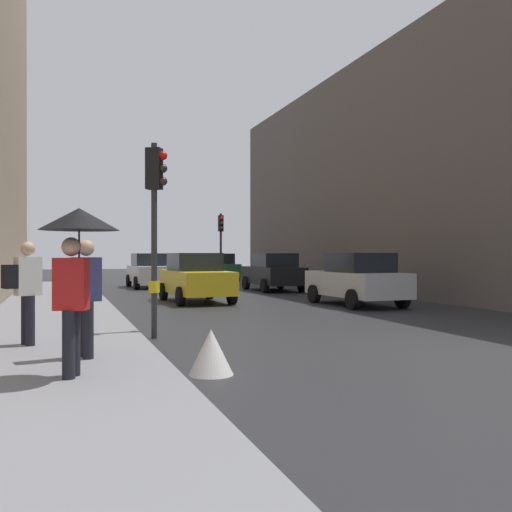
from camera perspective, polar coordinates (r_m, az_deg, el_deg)
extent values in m
plane|color=#28282B|center=(11.20, 20.39, -8.64)|extent=(120.00, 120.00, 0.00)
cube|color=gray|center=(14.67, -19.42, -6.23)|extent=(3.29, 40.00, 0.16)
cube|color=#5B514C|center=(27.68, 23.58, 7.44)|extent=(12.00, 35.39, 10.45)
cylinder|color=#2D2D2D|center=(11.82, -10.11, 1.50)|extent=(0.12, 0.12, 3.98)
cube|color=black|center=(11.95, -10.12, 8.56)|extent=(0.38, 0.36, 0.84)
cube|color=yellow|center=(11.84, -10.11, -3.05)|extent=(0.24, 0.25, 0.24)
sphere|color=red|center=(11.92, -9.26, 9.85)|extent=(0.18, 0.18, 0.18)
sphere|color=#2D231E|center=(11.88, -9.26, 8.61)|extent=(0.18, 0.18, 0.18)
sphere|color=#2D231E|center=(11.84, -9.26, 7.36)|extent=(0.18, 0.18, 0.18)
cylinder|color=#2D2D2D|center=(30.02, -3.53, 0.58)|extent=(0.12, 0.12, 3.85)
cube|color=black|center=(30.06, -3.53, 3.26)|extent=(0.25, 0.31, 0.84)
cube|color=yellow|center=(30.03, -3.53, -1.09)|extent=(0.21, 0.17, 0.24)
sphere|color=red|center=(29.90, -3.45, 3.78)|extent=(0.18, 0.18, 0.18)
sphere|color=#2D231E|center=(29.88, -3.45, 3.28)|extent=(0.18, 0.18, 0.18)
sphere|color=#2D231E|center=(29.87, -3.45, 2.78)|extent=(0.18, 0.18, 0.18)
cube|color=black|center=(26.91, 1.70, -1.94)|extent=(1.80, 4.20, 0.80)
cube|color=black|center=(26.66, 1.89, -0.42)|extent=(1.60, 2.00, 0.64)
cylinder|color=black|center=(27.91, -1.01, -2.69)|extent=(0.22, 0.64, 0.64)
cylinder|color=black|center=(28.51, 2.44, -2.63)|extent=(0.22, 0.64, 0.64)
cylinder|color=black|center=(25.35, 0.86, -2.98)|extent=(0.22, 0.64, 0.64)
cylinder|color=black|center=(26.01, 4.60, -2.90)|extent=(0.22, 0.64, 0.64)
cube|color=yellow|center=(20.65, -5.99, -2.59)|extent=(1.97, 4.27, 0.80)
cube|color=black|center=(20.87, -6.17, -0.58)|extent=(1.68, 2.06, 0.64)
cylinder|color=black|center=(19.65, -2.41, -3.90)|extent=(0.25, 0.65, 0.64)
cylinder|color=black|center=(19.15, -7.53, -4.00)|extent=(0.25, 0.65, 0.64)
cylinder|color=black|center=(22.22, -4.65, -3.43)|extent=(0.25, 0.65, 0.64)
cylinder|color=black|center=(21.77, -9.21, -3.50)|extent=(0.25, 0.65, 0.64)
cube|color=#2D6038|center=(35.61, -4.02, -1.43)|extent=(2.09, 4.31, 0.80)
cube|color=black|center=(35.36, -3.89, -0.27)|extent=(1.73, 2.11, 0.64)
cylinder|color=black|center=(36.64, -6.03, -2.01)|extent=(0.26, 0.65, 0.64)
cylinder|color=black|center=(37.19, -3.38, -1.97)|extent=(0.26, 0.65, 0.64)
cylinder|color=black|center=(34.06, -4.72, -2.17)|extent=(0.26, 0.65, 0.64)
cylinder|color=black|center=(34.66, -1.89, -2.13)|extent=(0.26, 0.65, 0.64)
cube|color=#BCBCC1|center=(19.50, 9.94, -2.75)|extent=(1.92, 4.25, 0.80)
cube|color=black|center=(19.26, 10.31, -0.65)|extent=(1.65, 2.04, 0.64)
cylinder|color=black|center=(20.29, 5.80, -3.77)|extent=(0.24, 0.65, 0.64)
cylinder|color=black|center=(21.14, 10.19, -3.61)|extent=(0.24, 0.65, 0.64)
cylinder|color=black|center=(17.91, 9.63, -4.29)|extent=(0.24, 0.65, 0.64)
cylinder|color=black|center=(18.87, 14.38, -4.07)|extent=(0.24, 0.65, 0.64)
cube|color=silver|center=(29.85, -10.50, -1.74)|extent=(1.93, 4.25, 0.80)
cube|color=black|center=(30.08, -10.58, -0.35)|extent=(1.66, 2.05, 0.64)
cylinder|color=black|center=(28.72, -8.25, -2.61)|extent=(0.24, 0.65, 0.64)
cylinder|color=black|center=(28.39, -11.81, -2.64)|extent=(0.24, 0.65, 0.64)
cylinder|color=black|center=(31.36, -9.31, -2.38)|extent=(0.24, 0.65, 0.64)
cylinder|color=black|center=(31.06, -12.57, -2.40)|extent=(0.24, 0.65, 0.64)
cylinder|color=black|center=(7.77, -17.69, -8.20)|extent=(0.16, 0.16, 0.85)
cylinder|color=black|center=(7.58, -18.17, -8.41)|extent=(0.16, 0.16, 0.85)
cube|color=red|center=(7.60, -17.93, -2.66)|extent=(0.46, 0.38, 0.66)
sphere|color=tan|center=(7.59, -17.93, 0.88)|extent=(0.24, 0.24, 0.24)
cylinder|color=black|center=(7.56, -17.21, -0.78)|extent=(0.02, 0.02, 0.90)
cone|color=black|center=(7.57, -17.22, 3.54)|extent=(1.00, 1.00, 0.28)
cylinder|color=black|center=(10.68, -21.95, -5.91)|extent=(0.16, 0.16, 0.85)
cylinder|color=black|center=(10.50, -21.60, -6.02)|extent=(0.16, 0.16, 0.85)
cube|color=silver|center=(10.54, -21.78, -1.88)|extent=(0.47, 0.39, 0.66)
sphere|color=tan|center=(10.53, -21.78, 0.68)|extent=(0.24, 0.24, 0.24)
cube|color=black|center=(10.44, -23.34, -1.90)|extent=(0.29, 0.33, 0.40)
cylinder|color=black|center=(9.11, -16.73, -6.96)|extent=(0.16, 0.16, 0.85)
cylinder|color=black|center=(8.92, -16.38, -7.11)|extent=(0.16, 0.16, 0.85)
cube|color=navy|center=(8.95, -16.57, -2.23)|extent=(0.45, 0.35, 0.66)
sphere|color=tan|center=(8.94, -16.57, 0.78)|extent=(0.24, 0.24, 0.24)
cube|color=black|center=(8.87, -18.43, -2.26)|extent=(0.26, 0.32, 0.40)
cone|color=silver|center=(8.26, -4.50, -9.51)|extent=(0.64, 0.64, 0.65)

